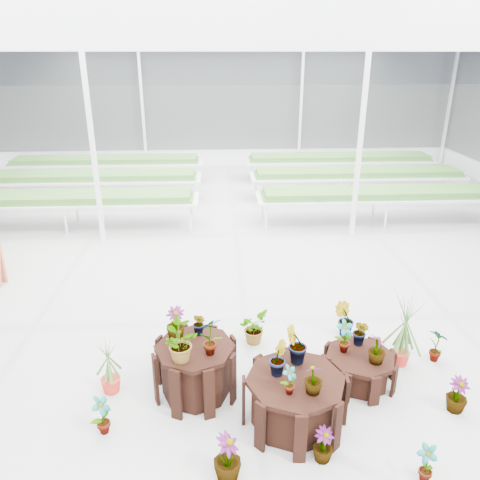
{
  "coord_description": "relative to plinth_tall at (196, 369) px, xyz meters",
  "views": [
    {
      "loc": [
        -0.28,
        -6.5,
        4.2
      ],
      "look_at": [
        0.09,
        0.66,
        1.3
      ],
      "focal_mm": 35.0,
      "sensor_mm": 36.0,
      "label": 1
    }
  ],
  "objects": [
    {
      "name": "plinth_mid",
      "position": [
        1.2,
        -0.6,
        -0.04
      ],
      "size": [
        1.28,
        1.28,
        0.64
      ],
      "primitive_type": "cylinder",
      "rotation": [
        0.0,
        0.0,
        -0.05
      ],
      "color": "black",
      "rests_on": "ground"
    },
    {
      "name": "plinth_tall",
      "position": [
        0.0,
        0.0,
        0.0
      ],
      "size": [
        1.35,
        1.35,
        0.72
      ],
      "primitive_type": "cylinder",
      "rotation": [
        0.0,
        0.0,
        0.35
      ],
      "color": "black",
      "rests_on": "ground"
    },
    {
      "name": "plinth_low",
      "position": [
        2.2,
        0.1,
        -0.14
      ],
      "size": [
        1.07,
        1.07,
        0.43
      ],
      "primitive_type": "cylinder",
      "rotation": [
        0.0,
        0.0,
        0.14
      ],
      "color": "black",
      "rests_on": "ground"
    },
    {
      "name": "steel_frame",
      "position": [
        0.6,
        1.48,
        1.89
      ],
      "size": [
        18.0,
        24.0,
        4.5
      ],
      "primitive_type": null,
      "color": "silver",
      "rests_on": "ground"
    },
    {
      "name": "ground_plane",
      "position": [
        0.6,
        1.48,
        -0.36
      ],
      "size": [
        24.0,
        24.0,
        0.0
      ],
      "primitive_type": "plane",
      "color": "gray",
      "rests_on": "ground"
    },
    {
      "name": "nursery_benches",
      "position": [
        0.6,
        8.68,
        0.06
      ],
      "size": [
        16.0,
        7.0,
        0.84
      ],
      "primitive_type": null,
      "color": "silver",
      "rests_on": "ground"
    },
    {
      "name": "nursery_plants",
      "position": [
        1.02,
        0.13,
        0.17
      ],
      "size": [
        4.94,
        3.06,
        1.31
      ],
      "color": "#3F6C2D",
      "rests_on": "ground"
    },
    {
      "name": "greenhouse_shell",
      "position": [
        0.6,
        1.48,
        1.89
      ],
      "size": [
        18.0,
        24.0,
        4.5
      ],
      "primitive_type": null,
      "color": "white",
      "rests_on": "ground"
    }
  ]
}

